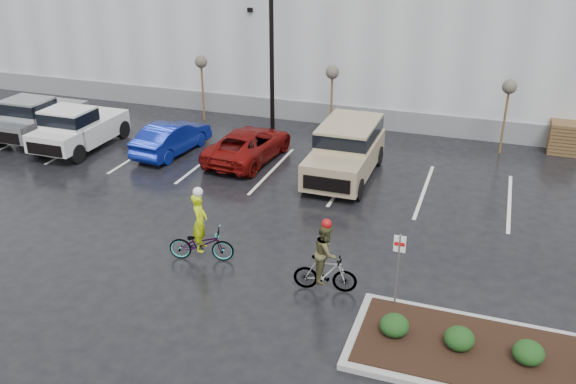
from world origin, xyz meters
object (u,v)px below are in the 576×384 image
(pickup_white, at_px, (84,125))
(cyclist_hivis, at_px, (201,238))
(pickup_silver, at_px, (44,115))
(car_red, at_px, (249,144))
(pallet_stack_a, at_px, (564,137))
(sapling_east, at_px, (509,91))
(suv_tan, at_px, (345,153))
(car_blue, at_px, (172,138))
(fire_lane_sign, at_px, (398,263))
(cyclist_olive, at_px, (325,265))
(sapling_west, at_px, (201,65))
(sapling_mid, at_px, (332,76))
(lamppost, at_px, (271,8))

(pickup_white, xyz_separation_m, cyclist_hivis, (9.18, -7.02, -0.26))
(pickup_silver, bearing_deg, car_red, 1.48)
(pallet_stack_a, bearing_deg, pickup_silver, -166.21)
(sapling_east, relative_size, suv_tan, 0.63)
(sapling_east, bearing_deg, pallet_stack_a, 21.80)
(cyclist_hivis, bearing_deg, pallet_stack_a, -52.76)
(car_blue, bearing_deg, pickup_silver, 5.27)
(sapling_east, xyz_separation_m, fire_lane_sign, (-2.20, -12.80, -1.32))
(fire_lane_sign, height_order, pickup_white, fire_lane_sign)
(pickup_white, bearing_deg, fire_lane_sign, -27.11)
(pickup_white, bearing_deg, sapling_east, 16.56)
(sapling_east, bearing_deg, cyclist_olive, -108.35)
(car_red, xyz_separation_m, suv_tan, (4.21, -0.53, 0.36))
(sapling_west, relative_size, pallet_stack_a, 2.37)
(sapling_west, distance_m, pickup_white, 6.29)
(sapling_west, height_order, sapling_mid, same)
(sapling_mid, relative_size, fire_lane_sign, 1.45)
(sapling_east, bearing_deg, lamppost, -174.29)
(lamppost, relative_size, sapling_east, 2.88)
(car_red, bearing_deg, pickup_white, 11.73)
(pickup_silver, bearing_deg, cyclist_olive, -27.06)
(fire_lane_sign, bearing_deg, suv_tan, 113.02)
(lamppost, bearing_deg, sapling_west, 165.96)
(car_red, xyz_separation_m, cyclist_hivis, (1.80, -7.91, 0.06))
(pallet_stack_a, bearing_deg, pickup_white, -162.76)
(sapling_west, bearing_deg, pallet_stack_a, 3.47)
(pickup_silver, bearing_deg, pallet_stack_a, 13.79)
(pickup_silver, height_order, car_blue, pickup_silver)
(lamppost, relative_size, car_red, 1.93)
(lamppost, distance_m, sapling_east, 10.48)
(car_blue, bearing_deg, sapling_east, -155.07)
(car_blue, xyz_separation_m, cyclist_hivis, (5.20, -7.58, 0.04))
(sapling_mid, xyz_separation_m, cyclist_hivis, (-0.53, -12.14, -2.01))
(fire_lane_sign, relative_size, pickup_silver, 0.42)
(sapling_east, bearing_deg, pickup_silver, -167.27)
(cyclist_hivis, bearing_deg, lamppost, -4.02)
(sapling_east, height_order, car_red, sapling_east)
(lamppost, relative_size, pallet_stack_a, 6.83)
(fire_lane_sign, height_order, cyclist_hivis, cyclist_hivis)
(suv_tan, bearing_deg, pallet_stack_a, 35.34)
(lamppost, bearing_deg, pickup_white, -150.28)
(sapling_mid, distance_m, sapling_east, 7.50)
(sapling_east, distance_m, pickup_silver, 20.43)
(sapling_mid, xyz_separation_m, pickup_silver, (-12.35, -4.48, -1.75))
(lamppost, distance_m, pallet_stack_a, 13.61)
(pallet_stack_a, relative_size, fire_lane_sign, 0.61)
(cyclist_olive, bearing_deg, fire_lane_sign, -107.62)
(sapling_west, height_order, car_blue, sapling_west)
(pickup_white, bearing_deg, car_red, 6.88)
(suv_tan, bearing_deg, sapling_west, 150.43)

